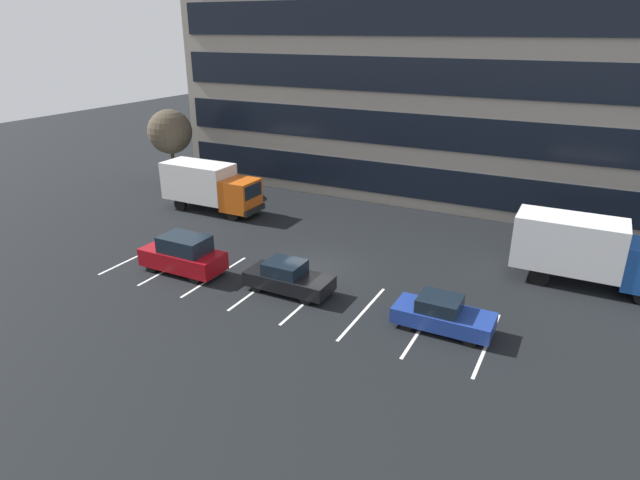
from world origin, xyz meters
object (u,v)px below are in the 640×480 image
object	(u,v)px
sedan_navy	(442,315)
box_truck_blue	(588,250)
bare_tree	(170,132)
box_truck_orange	(209,185)
sedan_black	(288,278)
suv_maroon	(183,255)

from	to	relation	value
sedan_navy	box_truck_blue	bearing A→B (deg)	55.57
bare_tree	box_truck_orange	bearing A→B (deg)	-26.56
sedan_black	bare_tree	distance (m)	20.78
sedan_black	bare_tree	size ratio (longest dim) A/B	0.68
box_truck_blue	sedan_navy	bearing A→B (deg)	-124.43
box_truck_blue	suv_maroon	distance (m)	20.60
sedan_black	box_truck_blue	bearing A→B (deg)	30.17
bare_tree	box_truck_blue	bearing A→B (deg)	-7.03
suv_maroon	bare_tree	xyz separation A→B (m)	(-11.02, 11.77, 3.65)
suv_maroon	sedan_black	bearing A→B (deg)	5.59
box_truck_orange	suv_maroon	world-z (taller)	box_truck_orange
sedan_navy	suv_maroon	world-z (taller)	suv_maroon
box_truck_blue	bare_tree	bearing A→B (deg)	172.97
suv_maroon	box_truck_orange	bearing A→B (deg)	120.33
box_truck_orange	box_truck_blue	world-z (taller)	box_truck_blue
sedan_black	sedan_navy	size ratio (longest dim) A/B	1.03
sedan_black	bare_tree	bearing A→B (deg)	146.82
box_truck_orange	sedan_navy	distance (m)	20.71
sedan_navy	suv_maroon	distance (m)	13.78
suv_maroon	bare_tree	bearing A→B (deg)	133.14
sedan_navy	box_truck_orange	bearing A→B (deg)	156.35
suv_maroon	box_truck_blue	bearing A→B (deg)	23.10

